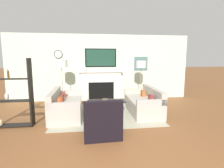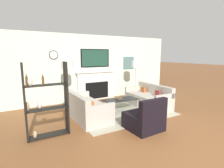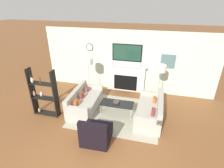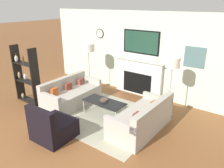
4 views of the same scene
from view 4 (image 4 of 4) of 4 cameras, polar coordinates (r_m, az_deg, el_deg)
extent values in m
cube|color=silver|center=(7.21, 7.62, 7.68)|extent=(7.51, 0.07, 2.70)
cube|color=silver|center=(7.32, 6.90, 1.65)|extent=(1.67, 0.16, 1.16)
cube|color=black|center=(7.31, 6.50, 0.20)|extent=(1.04, 0.01, 0.70)
cube|color=silver|center=(7.13, 7.02, 6.19)|extent=(1.79, 0.22, 0.04)
cylinder|color=#B2AD9E|center=(7.41, 2.70, 7.42)|extent=(0.04, 0.04, 0.10)
cylinder|color=white|center=(7.39, 2.72, 8.14)|extent=(0.03, 0.03, 0.09)
cylinder|color=#B2AD9E|center=(6.81, 11.50, 5.85)|extent=(0.04, 0.04, 0.10)
cylinder|color=white|center=(6.79, 11.55, 6.62)|extent=(0.03, 0.03, 0.09)
cube|color=black|center=(7.09, 7.59, 10.80)|extent=(1.27, 0.04, 0.74)
cube|color=#1E4233|center=(7.07, 7.51, 10.78)|extent=(1.18, 0.01, 0.67)
cylinder|color=black|center=(8.01, -3.18, 13.04)|extent=(0.33, 0.02, 0.33)
cylinder|color=silver|center=(8.00, -3.24, 13.03)|extent=(0.28, 0.00, 0.28)
cube|color=black|center=(8.00, -3.26, 13.29)|extent=(0.01, 0.00, 0.07)
cube|color=slate|center=(6.50, 20.77, 6.55)|extent=(0.58, 0.02, 0.58)
cube|color=#A9A68D|center=(6.11, -2.45, -8.15)|extent=(3.07, 2.45, 0.01)
cube|color=#B3AB9F|center=(6.75, -10.36, -3.47)|extent=(0.90, 1.83, 0.45)
cube|color=#B3AB9F|center=(6.84, -12.63, 0.28)|extent=(0.21, 1.82, 0.34)
cube|color=#B8B0A3|center=(7.20, -5.71, 1.07)|extent=(0.86, 0.12, 0.18)
cube|color=#B0AAA3|center=(6.11, -16.23, -3.35)|extent=(0.86, 0.12, 0.18)
cube|color=brown|center=(7.06, -8.18, 0.59)|extent=(0.12, 0.20, 0.19)
cube|color=brown|center=(6.71, -11.31, -0.63)|extent=(0.11, 0.21, 0.20)
cube|color=#BD5320|center=(6.38, -14.78, -2.00)|extent=(0.12, 0.23, 0.22)
cube|color=#B3AB9F|center=(5.42, 7.46, -9.66)|extent=(0.87, 1.81, 0.45)
cube|color=#B3AB9F|center=(5.09, 10.97, -6.86)|extent=(0.19, 1.80, 0.35)
cube|color=#B0A8A2|center=(4.64, 2.20, -10.57)|extent=(0.84, 0.11, 0.18)
cube|color=#B1AE9C|center=(5.95, 11.77, -3.65)|extent=(0.84, 0.11, 0.18)
cube|color=maroon|center=(4.90, 6.51, -8.65)|extent=(0.11, 0.22, 0.21)
cube|color=#AE5524|center=(5.53, 10.86, -5.41)|extent=(0.11, 0.20, 0.20)
cube|color=black|center=(5.27, -14.83, -11.32)|extent=(0.84, 0.85, 0.43)
cube|color=black|center=(4.88, -18.28, -8.57)|extent=(0.82, 0.17, 0.44)
cube|color=black|center=(5.94, -2.09, -4.69)|extent=(1.18, 0.54, 0.02)
cylinder|color=#B7B7BC|center=(6.21, -7.40, -5.80)|extent=(0.02, 0.02, 0.40)
cylinder|color=#B7B7BC|center=(5.57, 0.94, -8.87)|extent=(0.02, 0.02, 0.40)
cylinder|color=#B7B7BC|center=(6.51, -4.62, -4.39)|extent=(0.02, 0.02, 0.40)
cylinder|color=#B7B7BC|center=(5.90, 3.56, -7.11)|extent=(0.02, 0.02, 0.40)
cylinder|color=brown|center=(5.97, -2.13, -4.22)|extent=(0.23, 0.23, 0.05)
torus|color=#493F37|center=(5.96, -2.13, -4.01)|extent=(0.24, 0.24, 0.02)
cylinder|color=#9E998E|center=(7.60, -5.06, -1.19)|extent=(0.09, 0.23, 0.27)
cylinder|color=#9E998E|center=(7.75, -5.88, -0.79)|extent=(0.17, 0.19, 0.27)
cylinder|color=#9E998E|center=(7.59, -6.49, -1.28)|extent=(0.23, 0.07, 0.27)
cylinder|color=#9E998E|center=(7.41, -6.01, 4.05)|extent=(0.02, 0.02, 1.17)
cylinder|color=white|center=(7.24, -6.22, 9.47)|extent=(0.41, 0.41, 0.26)
cylinder|color=#9E998E|center=(6.23, 15.39, -7.07)|extent=(0.09, 0.23, 0.26)
cylinder|color=#9E998E|center=(6.32, 13.97, -6.50)|extent=(0.17, 0.19, 0.26)
cylinder|color=#9E998E|center=(6.15, 13.77, -7.28)|extent=(0.23, 0.07, 0.26)
cylinder|color=#9E998E|center=(5.95, 14.96, -1.02)|extent=(0.02, 0.02, 1.14)
cylinder|color=white|center=(5.74, 15.60, 5.48)|extent=(0.37, 0.37, 0.26)
cube|color=black|center=(7.47, -23.38, 2.82)|extent=(0.04, 0.28, 1.75)
cube|color=black|center=(6.73, -19.39, 1.50)|extent=(0.04, 0.28, 1.75)
cube|color=black|center=(7.39, -20.64, -4.03)|extent=(0.95, 0.28, 0.02)
cube|color=black|center=(7.16, -21.28, 0.66)|extent=(0.95, 0.28, 0.01)
cube|color=black|center=(7.00, -21.87, 4.96)|extent=(0.95, 0.28, 0.02)
ellipsoid|color=tan|center=(7.58, -22.25, -2.86)|extent=(0.08, 0.08, 0.18)
ellipsoid|color=silver|center=(7.28, -21.71, 1.78)|extent=(0.10, 0.10, 0.19)
ellipsoid|color=silver|center=(7.22, -23.73, 6.04)|extent=(0.10, 0.10, 0.20)
cylinder|color=brown|center=(7.02, -22.19, 5.82)|extent=(0.05, 0.05, 0.19)
cylinder|color=brown|center=(7.00, -22.32, 6.74)|extent=(0.02, 0.02, 0.05)
cylinder|color=brown|center=(7.29, -23.72, 6.19)|extent=(0.05, 0.05, 0.21)
cylinder|color=brown|center=(7.26, -23.87, 7.19)|extent=(0.02, 0.02, 0.05)
ellipsoid|color=tan|center=(7.46, -23.10, 2.13)|extent=(0.08, 0.08, 0.22)
camera|label=1|loc=(4.24, -65.13, -8.38)|focal=28.00mm
camera|label=2|loc=(6.58, -57.80, 1.91)|focal=28.00mm
camera|label=3|loc=(2.60, -86.93, 21.59)|focal=28.00mm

